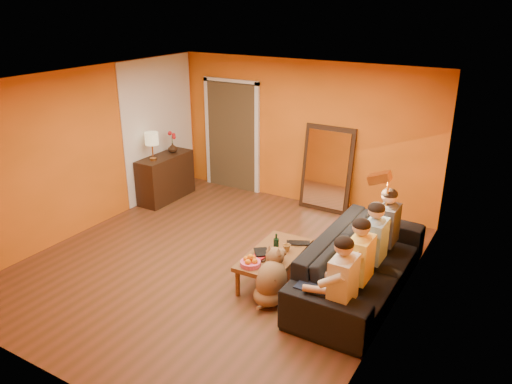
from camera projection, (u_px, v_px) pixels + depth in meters
The scene contains 27 objects.
room_shell at pixel (230, 171), 7.04m from camera, with size 5.00×5.50×2.60m.
white_accent at pixel (160, 128), 9.32m from camera, with size 0.02×1.90×2.58m, color white.
doorway_recess at pixel (235, 135), 9.81m from camera, with size 1.06×0.30×2.10m, color #3F2D19.
door_jamb_left at pixel (208, 133), 9.98m from camera, with size 0.08×0.06×2.20m, color white.
door_jamb_right at pixel (257, 140), 9.44m from camera, with size 0.08×0.06×2.20m, color white.
door_header at pixel (231, 81), 9.32m from camera, with size 1.22×0.06×0.08m, color white.
mirror_frame at pixel (327, 169), 8.78m from camera, with size 0.92×0.06×1.52m, color #311D10.
mirror_glass at pixel (326, 170), 8.75m from camera, with size 0.78×0.02×1.36m, color white.
sideboard at pixel (166, 177), 9.36m from camera, with size 0.44×1.18×0.85m, color #311D10.
table_lamp at pixel (152, 146), 8.87m from camera, with size 0.24×0.24×0.51m, color beige, non-canonical shape.
sofa at pixel (361, 264), 6.41m from camera, with size 1.03×2.62×0.77m, color black.
coffee_table at pixel (274, 267), 6.69m from camera, with size 0.62×1.22×0.42m, color brown, non-canonical shape.
floor_lamp at pixel (384, 226), 6.70m from camera, with size 0.30×0.24×1.44m, color #CB843B, non-canonical shape.
dog at pixel (272, 276), 6.18m from camera, with size 0.39×0.60×0.71m, color #9A7645, non-canonical shape.
person_far_left at pixel (343, 288), 5.46m from camera, with size 0.70×0.44×1.22m, color silver, non-canonical shape.
person_mid_left at pixel (360, 266), 5.91m from camera, with size 0.70×0.44×1.22m, color #FBD253, non-canonical shape.
person_mid_right at pixel (374, 247), 6.35m from camera, with size 0.70×0.44×1.22m, color #7CA1C1, non-canonical shape.
person_far_right at pixel (387, 231), 6.79m from camera, with size 0.70×0.44×1.22m, color #36363B, non-canonical shape.
fruit_bowl at pixel (250, 260), 6.27m from camera, with size 0.26×0.26×0.16m, color #E55081, non-canonical shape.
wine_bottle at pixel (276, 245), 6.49m from camera, with size 0.07×0.07×0.31m, color black.
tumbler at pixel (287, 248), 6.63m from camera, with size 0.11×0.11×0.10m, color #B27F3F.
laptop at pixel (298, 245), 6.80m from camera, with size 0.32×0.21×0.03m, color black.
book_lower at pixel (255, 255), 6.53m from camera, with size 0.18×0.24×0.02m, color #311D10.
book_mid at pixel (256, 253), 6.53m from camera, with size 0.16×0.22×0.02m, color red.
book_upper at pixel (255, 253), 6.51m from camera, with size 0.18×0.24×0.02m, color black.
vase at pixel (173, 148), 9.37m from camera, with size 0.17×0.17×0.18m, color #311D10.
flowers at pixel (172, 135), 9.29m from camera, with size 0.17×0.17×0.42m, color red, non-canonical shape.
Camera 1 is at (3.70, -5.18, 3.58)m, focal length 35.00 mm.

